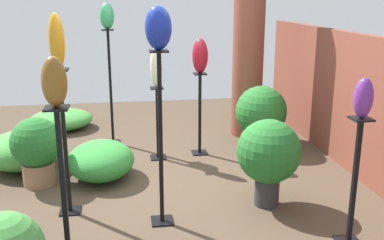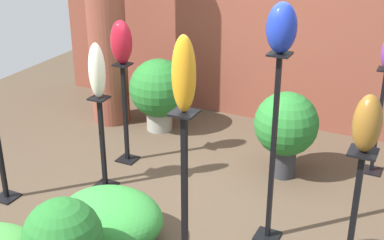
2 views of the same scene
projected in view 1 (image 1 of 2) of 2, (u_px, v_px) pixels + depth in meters
name	position (u px, v px, depth m)	size (l,w,h in m)	color
ground_plane	(165.00, 182.00, 5.05)	(8.00, 8.00, 0.00)	#4C3D2D
brick_wall_back	(358.00, 105.00, 5.16)	(5.60, 0.12, 1.61)	brown
brick_pillar	(248.00, 43.00, 6.42)	(0.45, 0.45, 2.71)	brown
pedestal_bronze	(65.00, 203.00, 3.19)	(0.20, 0.20, 1.31)	black
pedestal_cobalt	(161.00, 146.00, 3.97)	(0.20, 0.20, 1.59)	black
pedestal_ruby	(200.00, 118.00, 5.83)	(0.20, 0.20, 1.07)	black
pedestal_ivory	(158.00, 127.00, 5.67)	(0.20, 0.20, 0.93)	black
pedestal_jade	(111.00, 92.00, 6.18)	(0.20, 0.20, 1.59)	black
pedestal_amber	(66.00, 149.00, 4.19)	(0.20, 0.20, 1.40)	black
pedestal_violet	(354.00, 188.00, 3.68)	(0.20, 0.20, 1.10)	black
art_vase_bronze	(54.00, 82.00, 2.95)	(0.16, 0.17, 0.34)	brown
art_vase_cobalt	(158.00, 28.00, 3.69)	(0.22, 0.22, 0.37)	#192D9E
art_vase_ruby	(200.00, 56.00, 5.61)	(0.22, 0.20, 0.44)	maroon
art_vase_ivory	(156.00, 67.00, 5.47)	(0.15, 0.15, 0.51)	beige
art_vase_jade	(107.00, 16.00, 5.90)	(0.19, 0.19, 0.34)	#2D9356
art_vase_amber	(57.00, 41.00, 3.92)	(0.15, 0.14, 0.49)	orange
art_vase_violet	(363.00, 98.00, 3.48)	(0.15, 0.15, 0.32)	#6B2D8C
potted_plant_mid_left	(37.00, 147.00, 4.88)	(0.55, 0.55, 0.76)	#936B4C
potted_plant_front_right	(269.00, 154.00, 4.37)	(0.63, 0.63, 0.88)	#2D2D33
potted_plant_back_center	(261.00, 113.00, 6.02)	(0.69, 0.69, 0.86)	gray
foliage_bed_east	(24.00, 150.00, 5.41)	(0.93, 0.92, 0.45)	#479942
foliage_bed_west	(61.00, 119.00, 7.02)	(0.89, 0.96, 0.29)	#479942
foliage_bed_center	(101.00, 160.00, 5.12)	(0.89, 0.75, 0.42)	#338C38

